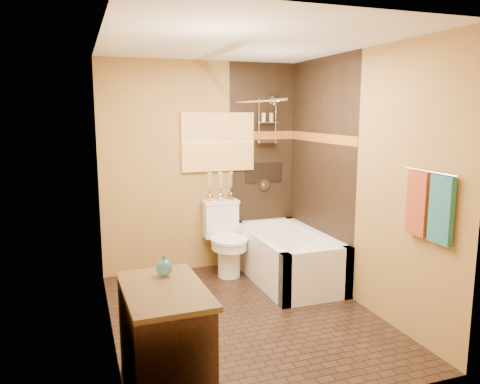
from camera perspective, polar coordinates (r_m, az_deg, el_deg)
name	(u,v)px	position (r m, az deg, el deg)	size (l,w,h in m)	color
floor	(244,315)	(4.59, 0.44, -14.81)	(3.00, 3.00, 0.00)	black
wall_left	(106,193)	(3.99, -15.98, -0.12)	(0.02, 3.00, 2.50)	#A17E3E
wall_right	(358,179)	(4.76, 14.19, 1.51)	(0.02, 3.00, 2.50)	#A17E3E
wall_back	(202,167)	(5.65, -4.68, 3.03)	(2.40, 0.02, 2.50)	#A17E3E
wall_front	(327,222)	(2.89, 10.59, -3.60)	(2.40, 0.02, 2.50)	#A17E3E
ceiling	(244,42)	(4.22, 0.49, 17.82)	(3.00, 3.00, 0.00)	silver
alcove_tile_back	(262,165)	(5.88, 2.68, 3.31)	(0.85, 0.01, 2.50)	black
alcove_tile_right	(320,170)	(5.39, 9.71, 2.60)	(0.01, 1.50, 2.50)	black
mosaic_band_back	(262,135)	(5.84, 2.75, 6.91)	(0.85, 0.01, 0.10)	#923F1A
mosaic_band_right	(320,138)	(5.36, 9.73, 6.53)	(0.01, 1.50, 0.10)	#923F1A
alcove_niche	(264,173)	(5.89, 2.92, 2.35)	(0.50, 0.01, 0.25)	black
shower_fixtures	(267,132)	(5.75, 3.36, 7.32)	(0.24, 0.33, 1.16)	silver
curtain_rod	(256,101)	(5.02, 1.91, 11.02)	(0.03, 0.03, 1.55)	silver
towel_bar	(431,172)	(3.88, 22.22, 2.25)	(0.02, 0.02, 0.55)	silver
towel_teal	(441,210)	(3.83, 23.35, -2.01)	(0.05, 0.22, 0.52)	#1F636A
towel_rust	(418,204)	(4.02, 20.86, -1.32)	(0.05, 0.22, 0.52)	maroon
sunset_painting	(218,142)	(5.65, -2.69, 6.11)	(0.90, 0.04, 0.70)	orange
vanity_mirror	(117,179)	(2.97, -14.80, 1.52)	(0.01, 1.00, 0.90)	white
bathtub	(287,261)	(5.44, 5.78, -8.36)	(0.80, 1.50, 0.55)	white
toilet	(226,238)	(5.57, -1.78, -5.62)	(0.43, 0.64, 0.85)	white
vanity	(164,341)	(3.34, -9.19, -17.55)	(0.55, 0.88, 0.76)	black
teal_bottle	(164,265)	(3.38, -9.26, -8.81)	(0.12, 0.12, 0.19)	#2A717E
bud_vases	(220,186)	(5.63, -2.40, 0.79)	(0.33, 0.07, 0.33)	gold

